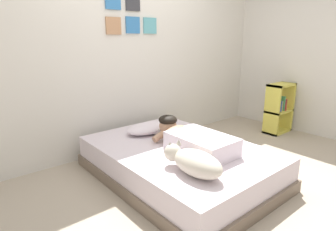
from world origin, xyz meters
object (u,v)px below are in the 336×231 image
(bed, at_px, (179,162))
(coffee_cup, at_px, (158,131))
(bookshelf, at_px, (279,108))
(pillow, at_px, (148,128))
(dog, at_px, (194,162))
(cell_phone, at_px, (208,146))
(person_lying, at_px, (191,139))

(bed, bearing_deg, coffee_cup, 80.35)
(bookshelf, bearing_deg, pillow, 168.22)
(bookshelf, bearing_deg, dog, -165.49)
(bed, height_order, coffee_cup, coffee_cup)
(bed, xyz_separation_m, cell_phone, (0.23, -0.20, 0.18))
(coffee_cup, distance_m, cell_phone, 0.66)
(bed, distance_m, bookshelf, 2.15)
(person_lying, bearing_deg, cell_phone, -25.42)
(bed, distance_m, pillow, 0.60)
(bed, distance_m, person_lying, 0.31)
(person_lying, xyz_separation_m, cell_phone, (0.17, -0.08, -0.10))
(dog, xyz_separation_m, bookshelf, (2.44, 0.63, -0.06))
(dog, height_order, coffee_cup, dog)
(bed, relative_size, pillow, 3.72)
(pillow, relative_size, dog, 0.90)
(dog, relative_size, coffee_cup, 4.60)
(bed, bearing_deg, cell_phone, -41.14)
(bed, relative_size, person_lying, 2.10)
(bed, xyz_separation_m, pillow, (0.01, 0.56, 0.23))
(person_lying, xyz_separation_m, bookshelf, (2.08, 0.23, -0.06))
(person_lying, distance_m, bookshelf, 2.10)
(coffee_cup, relative_size, cell_phone, 0.89)
(pillow, height_order, bookshelf, bookshelf)
(dog, xyz_separation_m, cell_phone, (0.53, 0.32, -0.10))
(bed, distance_m, cell_phone, 0.35)
(dog, height_order, bookshelf, bookshelf)
(coffee_cup, bearing_deg, bed, -99.65)
(bed, xyz_separation_m, dog, (-0.30, -0.52, 0.27))
(pillow, relative_size, coffee_cup, 4.16)
(pillow, height_order, dog, dog)
(pillow, distance_m, cell_phone, 0.79)
(bed, distance_m, coffee_cup, 0.49)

